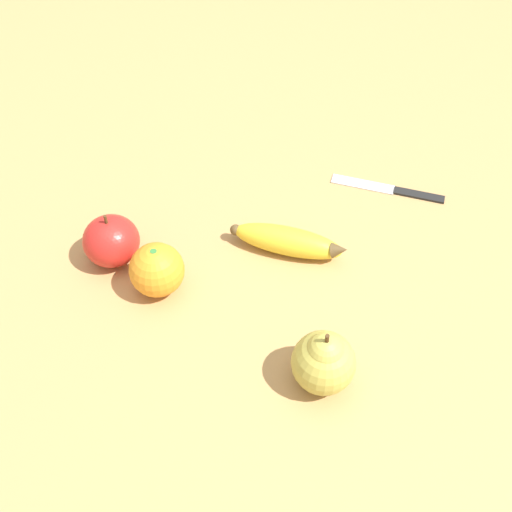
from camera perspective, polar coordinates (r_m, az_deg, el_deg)
The scene contains 6 objects.
ground_plane at distance 0.90m, azimuth 2.87°, elevation 1.56°, with size 3.00×3.00×0.00m, color tan.
banana at distance 0.87m, azimuth 3.13°, elevation 1.43°, with size 0.18×0.09×0.04m.
orange at distance 0.82m, azimuth -9.42°, elevation -1.31°, with size 0.08×0.08×0.08m.
pear at distance 0.72m, azimuth 6.46°, elevation -9.89°, with size 0.08×0.08×0.10m.
apple at distance 0.87m, azimuth -13.61°, elevation 1.41°, with size 0.08×0.08×0.09m.
paring_knife at distance 1.00m, azimuth 12.78°, elevation 6.23°, with size 0.18×0.07×0.01m.
Camera 1 is at (0.29, -0.55, 0.65)m, focal length 42.00 mm.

